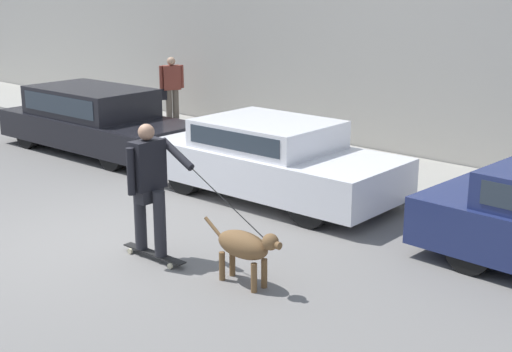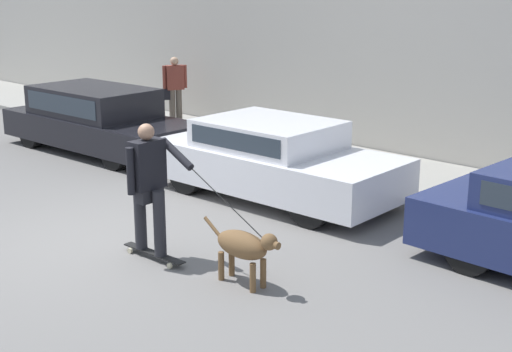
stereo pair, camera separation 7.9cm
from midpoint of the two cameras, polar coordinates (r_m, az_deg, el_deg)
name	(u,v)px [view 2 (the right image)]	position (r m, az deg, el deg)	size (l,w,h in m)	color
ground_plane	(94,243)	(9.56, -12.62, -5.26)	(36.00, 36.00, 0.00)	slate
back_wall	(387,20)	(13.94, 10.59, 12.16)	(32.00, 0.30, 5.17)	#ADA89E
sidewalk_curb	(339,164)	(13.18, 6.82, 0.99)	(30.00, 2.43, 0.11)	gray
parked_car_0	(98,120)	(14.52, -12.36, 4.38)	(4.43, 1.83, 1.27)	black
parked_car_1	(275,160)	(11.10, 1.72, 1.29)	(4.04, 1.85, 1.22)	black
dog	(244,246)	(7.95, -0.68, -5.66)	(1.15, 0.31, 0.70)	brown
skateboarder	(149,184)	(8.62, -8.30, -0.62)	(2.23, 0.61, 1.69)	beige
pedestrian_with_bag	(174,87)	(16.65, -6.42, 7.12)	(0.40, 0.62, 1.51)	brown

